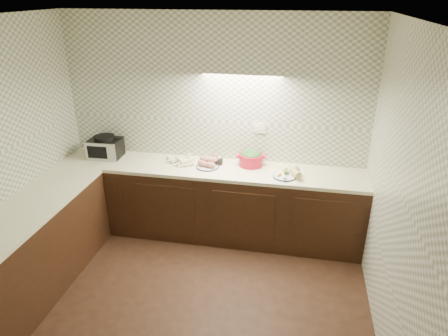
% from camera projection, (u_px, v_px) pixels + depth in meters
% --- Properties ---
extents(room, '(3.60, 3.60, 2.60)m').
position_uv_depth(room, '(164.00, 159.00, 3.02)').
color(room, black).
rests_on(room, ground).
extents(counter, '(3.60, 3.60, 0.90)m').
position_uv_depth(counter, '(130.00, 232.00, 4.23)').
color(counter, black).
rests_on(counter, ground).
extents(toaster_oven, '(0.39, 0.31, 0.27)m').
position_uv_depth(toaster_oven, '(105.00, 147.00, 4.90)').
color(toaster_oven, black).
rests_on(toaster_oven, counter).
extents(parsnip_pile, '(0.34, 0.39, 0.07)m').
position_uv_depth(parsnip_pile, '(178.00, 160.00, 4.77)').
color(parsnip_pile, beige).
rests_on(parsnip_pile, counter).
extents(sweet_potato_plate, '(0.27, 0.26, 0.12)m').
position_uv_depth(sweet_potato_plate, '(208.00, 163.00, 4.65)').
color(sweet_potato_plate, '#151E41').
rests_on(sweet_potato_plate, counter).
extents(onion_bowl, '(0.16, 0.16, 0.13)m').
position_uv_depth(onion_bowl, '(216.00, 160.00, 4.74)').
color(onion_bowl, black).
rests_on(onion_bowl, counter).
extents(dutch_oven, '(0.35, 0.32, 0.20)m').
position_uv_depth(dutch_oven, '(251.00, 158.00, 4.67)').
color(dutch_oven, '#B50D24').
rests_on(dutch_oven, counter).
extents(veg_plate, '(0.33, 0.33, 0.12)m').
position_uv_depth(veg_plate, '(290.00, 173.00, 4.42)').
color(veg_plate, '#151E41').
rests_on(veg_plate, counter).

